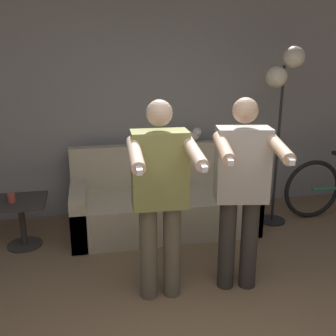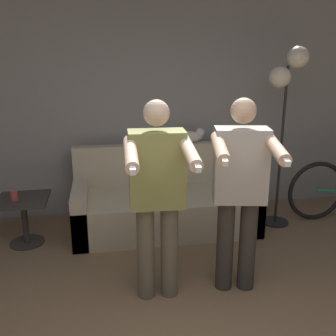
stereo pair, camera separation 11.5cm
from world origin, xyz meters
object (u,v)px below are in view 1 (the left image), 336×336
at_px(person_right, 242,185).
at_px(side_table, 21,213).
at_px(couch, 163,204).
at_px(cup, 11,198).
at_px(cat, 184,136).
at_px(floor_lamp, 284,84).
at_px(person_left, 160,191).

height_order(person_right, side_table, person_right).
relative_size(couch, cup, 21.44).
relative_size(cat, cup, 5.81).
relative_size(couch, floor_lamp, 1.01).
bearing_deg(cup, cat, 15.60).
height_order(cat, side_table, cat).
distance_m(person_right, cup, 2.25).
height_order(cat, floor_lamp, floor_lamp).
distance_m(person_left, floor_lamp, 2.07).
relative_size(couch, cat, 3.69).
relative_size(person_right, cup, 17.12).
relative_size(couch, person_left, 1.25).
bearing_deg(couch, cup, -172.67).
xyz_separation_m(person_right, floor_lamp, (0.91, 1.19, 0.67)).
bearing_deg(person_left, side_table, 139.06).
distance_m(cat, floor_lamp, 1.23).
xyz_separation_m(person_left, person_right, (0.65, 0.00, -0.00)).
bearing_deg(side_table, floor_lamp, 0.99).
distance_m(couch, cup, 1.58).
distance_m(person_left, cup, 1.72).
relative_size(person_left, floor_lamp, 0.81).
xyz_separation_m(cat, cup, (-1.86, -0.52, -0.43)).
bearing_deg(floor_lamp, person_left, -142.68).
relative_size(person_left, cat, 2.95).
distance_m(couch, person_right, 1.49).
relative_size(person_right, side_table, 3.20).
xyz_separation_m(person_left, floor_lamp, (1.56, 1.19, 0.67)).
bearing_deg(side_table, couch, 6.09).
bearing_deg(cat, floor_lamp, -23.77).
xyz_separation_m(side_table, cup, (-0.07, -0.04, 0.18)).
height_order(side_table, cup, cup).
distance_m(side_table, cup, 0.20).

